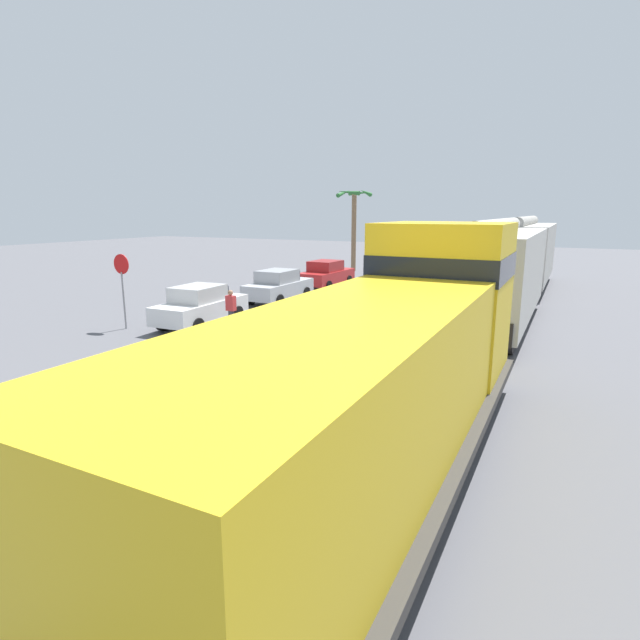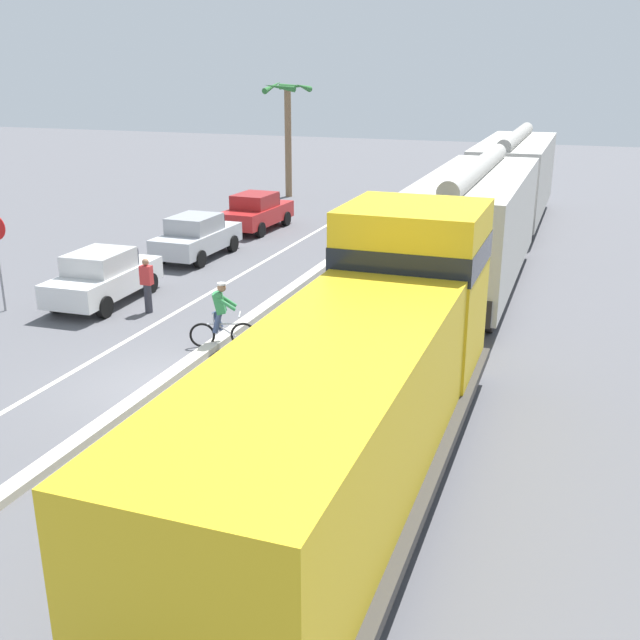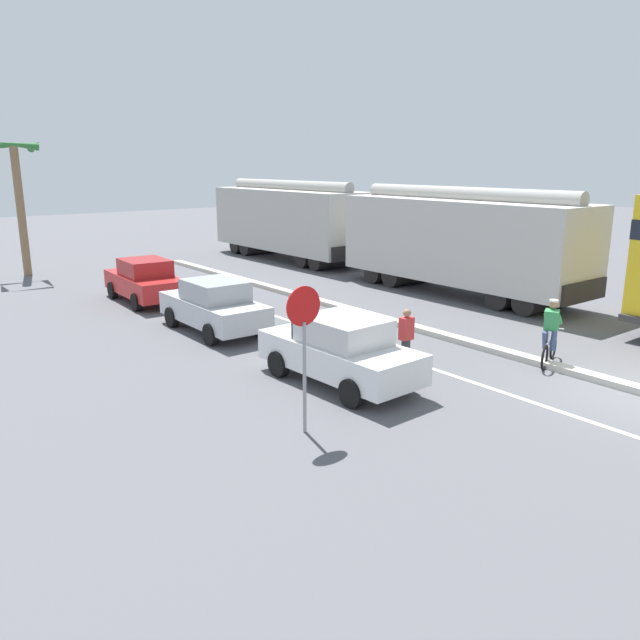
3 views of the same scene
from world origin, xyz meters
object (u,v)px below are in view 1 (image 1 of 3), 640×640
(hopper_car_lead, at_px, (495,274))
(stop_sign, at_px, (122,277))
(pedestrian_by_cars, at_px, (231,311))
(palm_tree_near, at_px, (354,213))
(cyclist, at_px, (282,331))
(hopper_car_middle, at_px, (524,253))
(locomotive, at_px, (391,367))
(parked_car_white, at_px, (201,306))
(parked_car_silver, at_px, (279,286))
(parked_car_red, at_px, (326,274))

(hopper_car_lead, bearing_deg, stop_sign, -151.92)
(stop_sign, bearing_deg, pedestrian_by_cars, 17.53)
(palm_tree_near, bearing_deg, cyclist, -72.19)
(hopper_car_middle, relative_size, pedestrian_by_cars, 6.54)
(locomotive, height_order, cyclist, locomotive)
(hopper_car_lead, xyz_separation_m, pedestrian_by_cars, (-8.51, -5.43, -1.23))
(parked_car_white, bearing_deg, parked_car_silver, 90.60)
(hopper_car_middle, bearing_deg, parked_car_red, -152.79)
(parked_car_silver, xyz_separation_m, pedestrian_by_cars, (1.85, -6.36, 0.03))
(hopper_car_lead, bearing_deg, locomotive, -90.00)
(cyclist, height_order, palm_tree_near, palm_tree_near)
(hopper_car_lead, bearing_deg, pedestrian_by_cars, -147.47)
(parked_car_silver, height_order, pedestrian_by_cars, same)
(cyclist, xyz_separation_m, pedestrian_by_cars, (-3.34, 1.86, 0.03))
(hopper_car_lead, height_order, cyclist, hopper_car_lead)
(hopper_car_middle, height_order, parked_car_red, hopper_car_middle)
(parked_car_red, relative_size, cyclist, 2.49)
(hopper_car_middle, bearing_deg, cyclist, -105.32)
(hopper_car_lead, xyz_separation_m, stop_sign, (-12.59, -6.72, -0.05))
(locomotive, distance_m, parked_car_silver, 16.72)
(parked_car_red, bearing_deg, stop_sign, -99.84)
(locomotive, height_order, parked_car_red, locomotive)
(hopper_car_middle, distance_m, parked_car_silver, 14.92)
(parked_car_white, height_order, stop_sign, stop_sign)
(palm_tree_near, height_order, pedestrian_by_cars, palm_tree_near)
(parked_car_silver, bearing_deg, hopper_car_middle, 45.85)
(cyclist, bearing_deg, stop_sign, 175.62)
(stop_sign, relative_size, pedestrian_by_cars, 1.78)
(parked_car_red, xyz_separation_m, stop_sign, (-2.26, -13.00, 1.21))
(hopper_car_lead, height_order, hopper_car_middle, same)
(parked_car_red, distance_m, pedestrian_by_cars, 11.86)
(cyclist, height_order, stop_sign, stop_sign)
(locomotive, xyz_separation_m, palm_tree_near, (-12.36, 27.24, 2.55))
(stop_sign, bearing_deg, parked_car_silver, 73.72)
(parked_car_white, distance_m, palm_tree_near, 20.53)
(locomotive, relative_size, cyclist, 6.77)
(hopper_car_middle, bearing_deg, parked_car_white, -121.75)
(locomotive, height_order, palm_tree_near, palm_tree_near)
(parked_car_white, bearing_deg, hopper_car_middle, 58.25)
(locomotive, xyz_separation_m, parked_car_red, (-10.33, 18.44, -0.98))
(locomotive, distance_m, parked_car_white, 12.56)
(parked_car_red, relative_size, pedestrian_by_cars, 2.63)
(parked_car_red, bearing_deg, locomotive, -60.74)
(hopper_car_lead, relative_size, pedestrian_by_cars, 6.54)
(cyclist, bearing_deg, hopper_car_lead, 54.61)
(stop_sign, bearing_deg, locomotive, -23.37)
(parked_car_silver, distance_m, stop_sign, 8.06)
(parked_car_white, bearing_deg, locomotive, -34.69)
(hopper_car_middle, distance_m, palm_tree_near, 13.04)
(locomotive, height_order, hopper_car_middle, locomotive)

